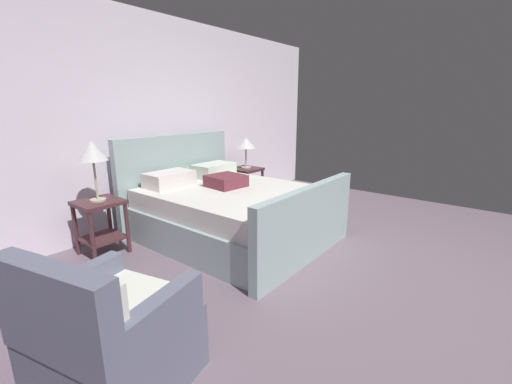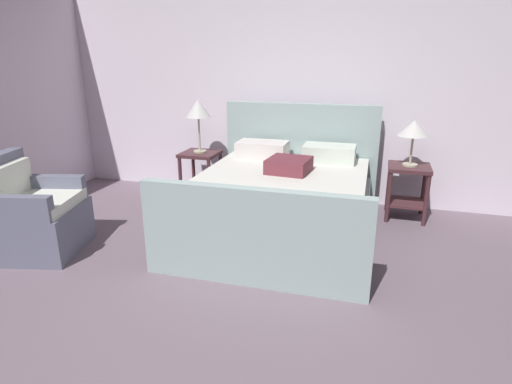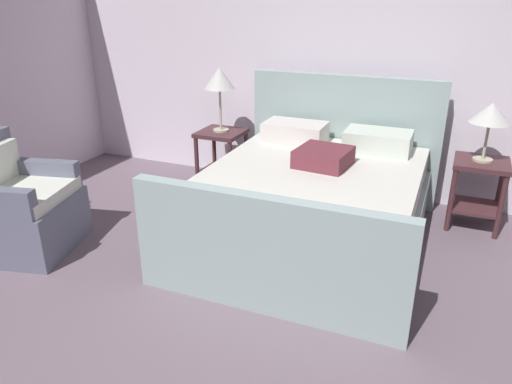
# 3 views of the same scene
# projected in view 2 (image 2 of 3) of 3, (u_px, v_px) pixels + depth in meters

# --- Properties ---
(ground_plane) EXTENTS (6.40, 6.15, 0.02)m
(ground_plane) POSITION_uv_depth(u_px,v_px,m) (222.00, 354.00, 2.56)
(ground_plane) COLOR slate
(wall_back) EXTENTS (6.52, 0.12, 2.72)m
(wall_back) POSITION_uv_depth(u_px,v_px,m) (313.00, 88.00, 4.99)
(wall_back) COLOR white
(wall_back) RESTS_ON ground
(bed) EXTENTS (1.83, 2.17, 1.21)m
(bed) POSITION_uv_depth(u_px,v_px,m) (282.00, 200.00, 4.20)
(bed) COLOR #99B0AF
(bed) RESTS_ON ground
(nightstand_right) EXTENTS (0.44, 0.44, 0.60)m
(nightstand_right) POSITION_uv_depth(u_px,v_px,m) (408.00, 183.00, 4.57)
(nightstand_right) COLOR #47272B
(nightstand_right) RESTS_ON ground
(table_lamp_right) EXTENTS (0.33, 0.33, 0.49)m
(table_lamp_right) POSITION_uv_depth(u_px,v_px,m) (414.00, 129.00, 4.39)
(table_lamp_right) COLOR #B7B293
(table_lamp_right) RESTS_ON nightstand_right
(nightstand_left) EXTENTS (0.44, 0.44, 0.60)m
(nightstand_left) POSITION_uv_depth(u_px,v_px,m) (201.00, 168.00, 5.21)
(nightstand_left) COLOR #47272B
(nightstand_left) RESTS_ON ground
(table_lamp_left) EXTENTS (0.30, 0.30, 0.64)m
(table_lamp_left) POSITION_uv_depth(u_px,v_px,m) (198.00, 110.00, 4.99)
(table_lamp_left) COLOR #B7B293
(table_lamp_left) RESTS_ON nightstand_left
(armchair) EXTENTS (0.88, 0.88, 0.90)m
(armchair) POSITION_uv_depth(u_px,v_px,m) (32.00, 216.00, 3.80)
(armchair) COLOR slate
(armchair) RESTS_ON ground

